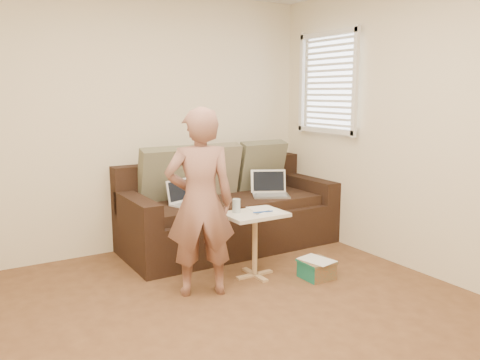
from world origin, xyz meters
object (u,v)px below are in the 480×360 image
at_px(side_table, 255,245).
at_px(drinking_glass, 236,206).
at_px(striped_box, 317,269).
at_px(laptop_silver, 271,196).
at_px(sofa, 230,207).
at_px(person, 200,202).
at_px(laptop_white, 190,205).

height_order(side_table, drinking_glass, drinking_glass).
bearing_deg(striped_box, laptop_silver, 77.94).
xyz_separation_m(laptop_silver, striped_box, (-0.22, -1.02, -0.44)).
bearing_deg(sofa, laptop_silver, -18.79).
xyz_separation_m(person, side_table, (0.57, 0.09, -0.46)).
bearing_deg(person, drinking_glass, -137.66).
distance_m(laptop_silver, person, 1.47).
bearing_deg(laptop_white, side_table, -91.63).
bearing_deg(laptop_silver, drinking_glass, -114.36).
height_order(laptop_silver, drinking_glass, drinking_glass).
xyz_separation_m(sofa, person, (-0.80, -0.93, 0.33)).
bearing_deg(drinking_glass, person, -157.57).
bearing_deg(sofa, striped_box, -79.90).
bearing_deg(drinking_glass, striped_box, -36.02).
bearing_deg(side_table, person, -171.10).
xyz_separation_m(laptop_silver, laptop_white, (-0.90, 0.09, 0.00)).
relative_size(side_table, striped_box, 2.17).
xyz_separation_m(sofa, laptop_white, (-0.48, -0.05, 0.10)).
height_order(laptop_silver, laptop_white, laptop_silver).
height_order(person, drinking_glass, person).
xyz_separation_m(person, drinking_glass, (0.44, 0.18, -0.11)).
height_order(laptop_silver, side_table, laptop_silver).
height_order(sofa, person, person).
bearing_deg(laptop_white, striped_box, -77.50).
bearing_deg(striped_box, side_table, 143.48).
bearing_deg(laptop_white, laptop_silver, -24.97).
xyz_separation_m(person, striped_box, (1.01, -0.23, -0.67)).
xyz_separation_m(laptop_white, side_table, (0.25, -0.79, -0.23)).
bearing_deg(drinking_glass, side_table, -34.34).
distance_m(drinking_glass, striped_box, 0.89).
xyz_separation_m(laptop_white, person, (-0.32, -0.87, 0.23)).
distance_m(laptop_silver, side_table, 0.98).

